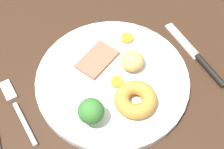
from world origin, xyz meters
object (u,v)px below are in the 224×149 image
at_px(roast_potato_left, 132,61).
at_px(broccoli_floret, 91,112).
at_px(carrot_coin_front, 117,82).
at_px(knife, 199,59).
at_px(fork, 18,110).
at_px(meat_slice_main, 97,60).
at_px(dinner_plate, 112,79).
at_px(yorkshire_pudding, 136,99).
at_px(carrot_coin_back, 127,38).

distance_m(roast_potato_left, broccoli_floret, 0.14).
xyz_separation_m(carrot_coin_front, knife, (0.18, -0.02, -0.01)).
bearing_deg(broccoli_floret, knife, 6.24).
bearing_deg(fork, meat_slice_main, -85.14).
bearing_deg(broccoli_floret, dinner_plate, 41.16).
bearing_deg(carrot_coin_front, broccoli_floret, -147.25).
distance_m(yorkshire_pudding, carrot_coin_front, 0.06).
bearing_deg(roast_potato_left, yorkshire_pudding, -115.25).
bearing_deg(carrot_coin_back, yorkshire_pudding, -113.34).
relative_size(yorkshire_pudding, broccoli_floret, 1.40).
bearing_deg(carrot_coin_front, dinner_plate, 100.90).
bearing_deg(roast_potato_left, fork, 175.68).
distance_m(dinner_plate, fork, 0.18).
bearing_deg(roast_potato_left, knife, -17.23).
bearing_deg(meat_slice_main, yorkshire_pudding, -80.79).
relative_size(dinner_plate, roast_potato_left, 6.43).
xyz_separation_m(meat_slice_main, carrot_coin_front, (0.01, -0.06, -0.00)).
relative_size(roast_potato_left, knife, 0.25).
height_order(broccoli_floret, knife, broccoli_floret).
height_order(roast_potato_left, carrot_coin_back, roast_potato_left).
relative_size(meat_slice_main, yorkshire_pudding, 1.04).
relative_size(roast_potato_left, fork, 0.30).
relative_size(dinner_plate, meat_slice_main, 3.65).
xyz_separation_m(roast_potato_left, carrot_coin_front, (-0.04, -0.02, -0.02)).
bearing_deg(fork, carrot_coin_front, -105.09).
bearing_deg(fork, yorkshire_pudding, -119.02).
xyz_separation_m(meat_slice_main, knife, (0.19, -0.08, -0.01)).
bearing_deg(carrot_coin_back, carrot_coin_front, -128.87).
bearing_deg(carrot_coin_back, broccoli_floret, -137.16).
bearing_deg(fork, broccoli_floret, -131.85).
height_order(meat_slice_main, broccoli_floret, broccoli_floret).
bearing_deg(roast_potato_left, carrot_coin_back, 68.95).
distance_m(meat_slice_main, roast_potato_left, 0.07).
bearing_deg(meat_slice_main, fork, -171.58).
relative_size(yorkshire_pudding, knife, 0.42).
xyz_separation_m(yorkshire_pudding, fork, (-0.19, 0.09, -0.02)).
xyz_separation_m(yorkshire_pudding, roast_potato_left, (0.04, 0.07, 0.00)).
xyz_separation_m(carrot_coin_back, fork, (-0.25, -0.05, -0.01)).
distance_m(carrot_coin_front, fork, 0.19).
height_order(dinner_plate, carrot_coin_back, carrot_coin_back).
xyz_separation_m(dinner_plate, roast_potato_left, (0.05, 0.01, 0.02)).
height_order(roast_potato_left, carrot_coin_front, roast_potato_left).
bearing_deg(knife, meat_slice_main, 63.81).
distance_m(carrot_coin_back, fork, 0.26).
bearing_deg(broccoli_floret, carrot_coin_front, 32.75).
relative_size(meat_slice_main, knife, 0.44).
bearing_deg(broccoli_floret, meat_slice_main, 59.95).
height_order(roast_potato_left, broccoli_floret, broccoli_floret).
distance_m(fork, knife, 0.37).
bearing_deg(dinner_plate, carrot_coin_back, 44.46).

